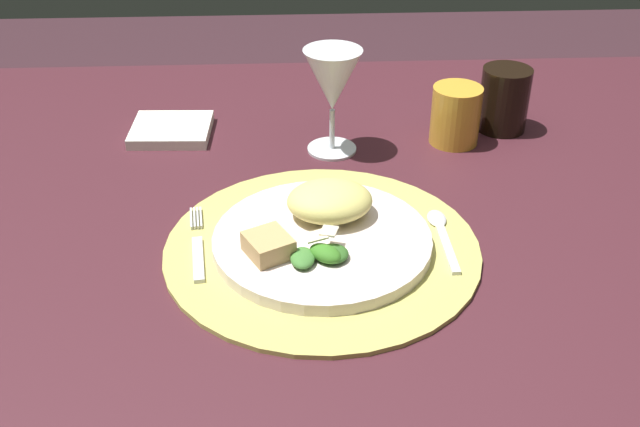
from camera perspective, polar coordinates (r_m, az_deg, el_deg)
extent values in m
cube|color=#411C24|center=(1.00, -3.39, 0.26)|extent=(1.40, 0.98, 0.03)
cylinder|color=#3F1923|center=(1.66, 19.13, -2.02)|extent=(0.07, 0.07, 0.68)
cylinder|color=tan|center=(0.90, 0.16, -2.63)|extent=(0.37, 0.37, 0.01)
cylinder|color=silver|center=(0.89, 0.16, -2.08)|extent=(0.26, 0.26, 0.02)
ellipsoid|color=#DBCF6D|center=(0.91, 0.74, 0.96)|extent=(0.11, 0.09, 0.04)
ellipsoid|color=#3E7831|center=(0.84, -1.32, -3.36)|extent=(0.03, 0.04, 0.01)
ellipsoid|color=#2F6022|center=(0.84, 0.93, -3.04)|extent=(0.04, 0.04, 0.01)
ellipsoid|color=#377721|center=(0.84, 0.40, -3.03)|extent=(0.05, 0.05, 0.02)
cube|color=beige|center=(0.85, 0.68, -1.33)|extent=(0.02, 0.03, 0.01)
cube|color=beige|center=(0.85, -0.25, -1.69)|extent=(0.03, 0.02, 0.01)
cube|color=tan|center=(0.85, -3.91, -2.40)|extent=(0.06, 0.07, 0.02)
cube|color=silver|center=(0.88, -9.16, -3.41)|extent=(0.02, 0.09, 0.00)
cube|color=silver|center=(0.95, -9.67, -0.38)|extent=(0.01, 0.04, 0.00)
cube|color=silver|center=(0.95, -9.43, -0.36)|extent=(0.01, 0.04, 0.00)
cube|color=silver|center=(0.95, -9.19, -0.34)|extent=(0.01, 0.04, 0.00)
cube|color=silver|center=(0.95, -8.95, -0.32)|extent=(0.01, 0.04, 0.00)
cube|color=silver|center=(0.90, 9.57, -2.58)|extent=(0.01, 0.10, 0.00)
ellipsoid|color=silver|center=(0.95, 8.78, -0.37)|extent=(0.02, 0.04, 0.01)
cube|color=white|center=(1.18, -11.12, 6.20)|extent=(0.12, 0.11, 0.02)
cylinder|color=silver|center=(1.11, 0.90, 4.89)|extent=(0.07, 0.07, 0.00)
cylinder|color=silver|center=(1.10, 0.91, 6.38)|extent=(0.01, 0.01, 0.06)
cone|color=silver|center=(1.07, 0.95, 9.97)|extent=(0.08, 0.08, 0.09)
cylinder|color=gold|center=(1.14, 10.17, 7.30)|extent=(0.07, 0.07, 0.09)
cylinder|color=black|center=(1.19, 13.69, 8.34)|extent=(0.07, 0.07, 0.10)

